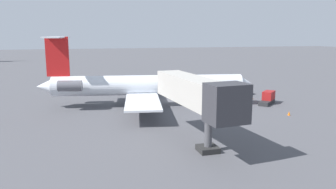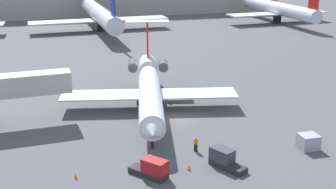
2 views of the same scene
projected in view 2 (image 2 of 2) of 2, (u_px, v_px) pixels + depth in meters
The scene contains 11 objects.
ground_plane at pixel (177, 120), 56.76m from camera, with size 400.00×400.00×0.10m, color #4C4C51.
regional_jet at pixel (149, 86), 59.69m from camera, with size 24.30×31.76×10.21m.
jet_bridge at pixel (3, 87), 53.37m from camera, with size 14.43×4.15×6.69m.
ground_crew_marshaller at pixel (196, 144), 47.65m from camera, with size 0.47×0.46×1.69m.
baggage_tug_lead at pixel (225, 159), 44.24m from camera, with size 3.15×4.18×1.90m.
baggage_tug_trailing at pixel (152, 169), 42.30m from camera, with size 3.68×3.94×1.90m.
cargo_container_uld at pixel (308, 142), 48.27m from camera, with size 2.06×1.83×1.65m.
traffic_cone_near at pixel (189, 168), 43.76m from camera, with size 0.36×0.36×0.55m.
traffic_cone_mid at pixel (76, 176), 42.11m from camera, with size 0.36×0.36×0.55m.
parked_airliner_centre at pixel (99, 14), 116.63m from camera, with size 36.95×43.80×13.58m.
parked_airliner_east_mid at pixel (278, 9), 129.08m from camera, with size 31.30×36.99×13.06m.
Camera 2 is at (-13.98, -50.95, 20.98)m, focal length 47.08 mm.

